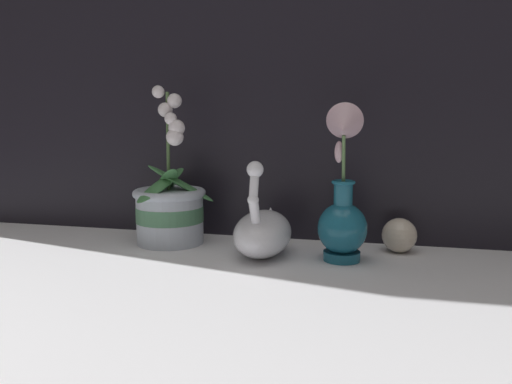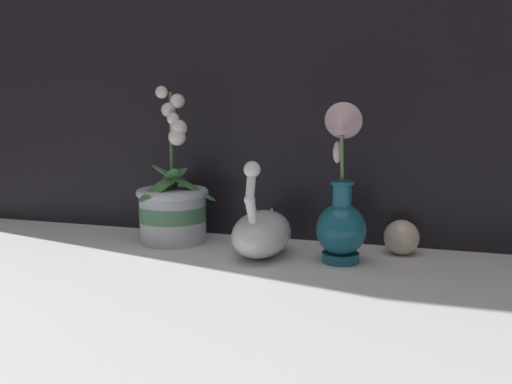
# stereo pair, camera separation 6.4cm
# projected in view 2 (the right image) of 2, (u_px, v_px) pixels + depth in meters

# --- Properties ---
(ground_plane) EXTENTS (2.80, 2.80, 0.00)m
(ground_plane) POSITION_uv_depth(u_px,v_px,m) (250.00, 271.00, 0.97)
(ground_plane) COLOR white
(orchid_potted_plant) EXTENTS (0.19, 0.22, 0.37)m
(orchid_potted_plant) POSITION_uv_depth(u_px,v_px,m) (173.00, 206.00, 1.19)
(orchid_potted_plant) COLOR #B2BCCC
(orchid_potted_plant) RESTS_ON ground_plane
(swan_figurine) EXTENTS (0.12, 0.21, 0.21)m
(swan_figurine) POSITION_uv_depth(u_px,v_px,m) (262.00, 231.00, 1.07)
(swan_figurine) COLOR white
(swan_figurine) RESTS_ON ground_plane
(blue_vase) EXTENTS (0.10, 0.13, 0.33)m
(blue_vase) POSITION_uv_depth(u_px,v_px,m) (341.00, 207.00, 1.01)
(blue_vase) COLOR #195B75
(blue_vase) RESTS_ON ground_plane
(glass_sphere) EXTENTS (0.08, 0.08, 0.08)m
(glass_sphere) POSITION_uv_depth(u_px,v_px,m) (402.00, 237.00, 1.08)
(glass_sphere) COLOR beige
(glass_sphere) RESTS_ON ground_plane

